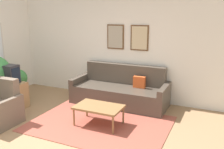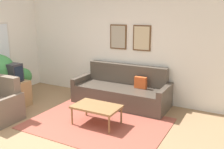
# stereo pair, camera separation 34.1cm
# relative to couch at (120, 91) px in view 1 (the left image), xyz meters

# --- Properties ---
(ground_plane) EXTENTS (16.00, 16.00, 0.00)m
(ground_plane) POSITION_rel_couch_xyz_m (-0.55, -2.24, -0.31)
(ground_plane) COLOR #997551
(area_rug) EXTENTS (2.66, 1.91, 0.01)m
(area_rug) POSITION_rel_couch_xyz_m (0.07, -1.23, -0.30)
(area_rug) COLOR #9E4C3D
(area_rug) RESTS_ON ground_plane
(wall_back) EXTENTS (8.00, 0.09, 2.70)m
(wall_back) POSITION_rel_couch_xyz_m (-0.54, 0.46, 1.05)
(wall_back) COLOR white
(wall_back) RESTS_ON ground_plane
(couch) EXTENTS (2.26, 0.90, 0.91)m
(couch) POSITION_rel_couch_xyz_m (0.00, 0.00, 0.00)
(couch) COLOR #4C4238
(couch) RESTS_ON ground_plane
(coffee_table) EXTENTS (0.91, 0.57, 0.39)m
(coffee_table) POSITION_rel_couch_xyz_m (0.08, -1.27, 0.05)
(coffee_table) COLOR olive
(coffee_table) RESTS_ON ground_plane
(tv_stand) EXTENTS (0.83, 0.49, 0.59)m
(tv_stand) POSITION_rel_couch_xyz_m (-2.26, -1.30, -0.01)
(tv_stand) COLOR #A87F51
(tv_stand) RESTS_ON ground_plane
(tv) EXTENTS (0.62, 0.28, 0.42)m
(tv) POSITION_rel_couch_xyz_m (-2.25, -1.30, 0.49)
(tv) COLOR #2D2D33
(tv) RESTS_ON tv_stand
(potted_plant_by_window) EXTENTS (0.44, 0.44, 0.74)m
(potted_plant_by_window) POSITION_rel_couch_xyz_m (-2.53, -0.67, 0.17)
(potted_plant_by_window) COLOR beige
(potted_plant_by_window) RESTS_ON ground_plane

